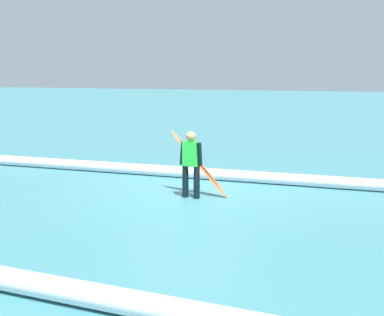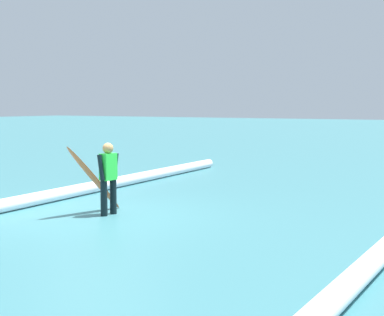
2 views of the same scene
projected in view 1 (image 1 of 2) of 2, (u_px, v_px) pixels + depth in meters
The scene contains 4 objects.
ground_plane at pixel (185, 195), 12.05m from camera, with size 156.87×156.87×0.00m, color teal.
surfer at pixel (191, 161), 11.67m from camera, with size 0.52×0.22×1.48m.
surfboard at pixel (199, 163), 12.03m from camera, with size 1.48×0.36×1.45m.
wave_crest_foreground at pixel (253, 177), 13.42m from camera, with size 0.29×0.29×16.31m, color white.
Camera 1 is at (-4.97, 10.68, 2.71)m, focal length 49.60 mm.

